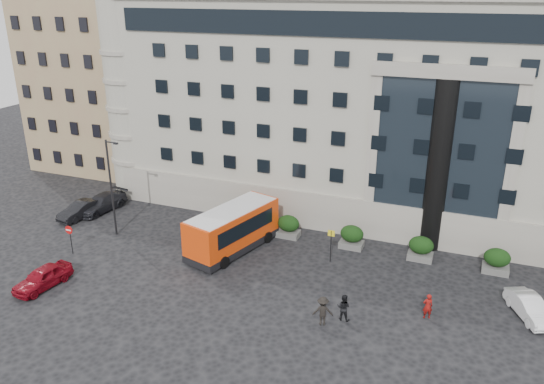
{
  "coord_description": "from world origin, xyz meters",
  "views": [
    {
      "loc": [
        14.26,
        -28.68,
        18.91
      ],
      "look_at": [
        1.04,
        4.61,
        5.0
      ],
      "focal_mm": 35.0,
      "sensor_mm": 36.0,
      "label": 1
    }
  ],
  "objects_px": {
    "hedge_d": "(421,248)",
    "street_lamp": "(111,184)",
    "parked_car_a": "(43,278)",
    "hedge_c": "(352,237)",
    "minibus": "(233,228)",
    "red_truck": "(186,169)",
    "pedestrian_b": "(343,307)",
    "white_taxi": "(529,307)",
    "bus_stop_sign": "(331,240)",
    "hedge_e": "(497,261)",
    "parked_car_b": "(81,210)",
    "parked_car_c": "(102,203)",
    "no_entry_sign": "(70,234)",
    "pedestrian_a": "(428,306)",
    "pedestrian_c": "(323,311)",
    "parked_car_d": "(139,180)",
    "hedge_a": "(230,216)",
    "hedge_b": "(288,226)"
  },
  "relations": [
    {
      "from": "hedge_e",
      "to": "hedge_a",
      "type": "bearing_deg",
      "value": 180.0
    },
    {
      "from": "hedge_e",
      "to": "parked_car_a",
      "type": "xyz_separation_m",
      "value": [
        -28.3,
        -13.33,
        -0.22
      ]
    },
    {
      "from": "pedestrian_b",
      "to": "parked_car_b",
      "type": "bearing_deg",
      "value": -12.21
    },
    {
      "from": "hedge_e",
      "to": "white_taxi",
      "type": "height_order",
      "value": "hedge_e"
    },
    {
      "from": "hedge_c",
      "to": "pedestrian_c",
      "type": "relative_size",
      "value": 0.99
    },
    {
      "from": "hedge_d",
      "to": "bus_stop_sign",
      "type": "height_order",
      "value": "bus_stop_sign"
    },
    {
      "from": "hedge_c",
      "to": "street_lamp",
      "type": "bearing_deg",
      "value": -165.33
    },
    {
      "from": "no_entry_sign",
      "to": "parked_car_d",
      "type": "relative_size",
      "value": 0.53
    },
    {
      "from": "red_truck",
      "to": "street_lamp",
      "type": "bearing_deg",
      "value": -80.95
    },
    {
      "from": "pedestrian_b",
      "to": "hedge_e",
      "type": "bearing_deg",
      "value": -129.74
    },
    {
      "from": "pedestrian_b",
      "to": "hedge_d",
      "type": "bearing_deg",
      "value": -107.31
    },
    {
      "from": "bus_stop_sign",
      "to": "minibus",
      "type": "distance_m",
      "value": 7.52
    },
    {
      "from": "street_lamp",
      "to": "bus_stop_sign",
      "type": "height_order",
      "value": "street_lamp"
    },
    {
      "from": "hedge_d",
      "to": "parked_car_c",
      "type": "relative_size",
      "value": 0.36
    },
    {
      "from": "no_entry_sign",
      "to": "pedestrian_a",
      "type": "bearing_deg",
      "value": 2.95
    },
    {
      "from": "hedge_c",
      "to": "white_taxi",
      "type": "height_order",
      "value": "hedge_c"
    },
    {
      "from": "street_lamp",
      "to": "pedestrian_a",
      "type": "relative_size",
      "value": 4.83
    },
    {
      "from": "red_truck",
      "to": "white_taxi",
      "type": "distance_m",
      "value": 34.0
    },
    {
      "from": "hedge_d",
      "to": "no_entry_sign",
      "type": "xyz_separation_m",
      "value": [
        -24.6,
        -8.84,
        0.72
      ]
    },
    {
      "from": "hedge_d",
      "to": "street_lamp",
      "type": "relative_size",
      "value": 0.23
    },
    {
      "from": "hedge_b",
      "to": "parked_car_a",
      "type": "bearing_deg",
      "value": -133.62
    },
    {
      "from": "street_lamp",
      "to": "white_taxi",
      "type": "relative_size",
      "value": 2.02
    },
    {
      "from": "parked_car_d",
      "to": "pedestrian_b",
      "type": "xyz_separation_m",
      "value": [
        25.22,
        -15.12,
        0.25
      ]
    },
    {
      "from": "bus_stop_sign",
      "to": "parked_car_c",
      "type": "relative_size",
      "value": 0.5
    },
    {
      "from": "minibus",
      "to": "red_truck",
      "type": "relative_size",
      "value": 1.4
    },
    {
      "from": "hedge_d",
      "to": "pedestrian_c",
      "type": "relative_size",
      "value": 0.99
    },
    {
      "from": "hedge_b",
      "to": "white_taxi",
      "type": "relative_size",
      "value": 0.46
    },
    {
      "from": "parked_car_c",
      "to": "pedestrian_c",
      "type": "bearing_deg",
      "value": -13.0
    },
    {
      "from": "bus_stop_sign",
      "to": "parked_car_b",
      "type": "distance_m",
      "value": 22.53
    },
    {
      "from": "hedge_a",
      "to": "parked_car_d",
      "type": "height_order",
      "value": "hedge_a"
    },
    {
      "from": "hedge_e",
      "to": "red_truck",
      "type": "distance_m",
      "value": 30.57
    },
    {
      "from": "hedge_a",
      "to": "hedge_d",
      "type": "bearing_deg",
      "value": 0.0
    },
    {
      "from": "red_truck",
      "to": "parked_car_d",
      "type": "height_order",
      "value": "red_truck"
    },
    {
      "from": "white_taxi",
      "to": "parked_car_b",
      "type": "bearing_deg",
      "value": 150.76
    },
    {
      "from": "hedge_c",
      "to": "pedestrian_c",
      "type": "distance_m",
      "value": 10.53
    },
    {
      "from": "street_lamp",
      "to": "parked_car_c",
      "type": "xyz_separation_m",
      "value": [
        -4.33,
        3.61,
        -3.64
      ]
    },
    {
      "from": "hedge_d",
      "to": "no_entry_sign",
      "type": "relative_size",
      "value": 0.79
    },
    {
      "from": "parked_car_c",
      "to": "white_taxi",
      "type": "xyz_separation_m",
      "value": [
        34.96,
        -3.88,
        -0.08
      ]
    },
    {
      "from": "hedge_a",
      "to": "parked_car_c",
      "type": "bearing_deg",
      "value": -174.44
    },
    {
      "from": "hedge_b",
      "to": "minibus",
      "type": "relative_size",
      "value": 0.22
    },
    {
      "from": "bus_stop_sign",
      "to": "pedestrian_c",
      "type": "height_order",
      "value": "bus_stop_sign"
    },
    {
      "from": "street_lamp",
      "to": "parked_car_a",
      "type": "height_order",
      "value": "street_lamp"
    },
    {
      "from": "hedge_d",
      "to": "white_taxi",
      "type": "relative_size",
      "value": 0.46
    },
    {
      "from": "street_lamp",
      "to": "white_taxi",
      "type": "height_order",
      "value": "street_lamp"
    },
    {
      "from": "red_truck",
      "to": "parked_car_b",
      "type": "bearing_deg",
      "value": -105.96
    },
    {
      "from": "hedge_a",
      "to": "pedestrian_b",
      "type": "relative_size",
      "value": 1.07
    },
    {
      "from": "hedge_e",
      "to": "pedestrian_b",
      "type": "bearing_deg",
      "value": -131.93
    },
    {
      "from": "red_truck",
      "to": "pedestrian_a",
      "type": "height_order",
      "value": "red_truck"
    },
    {
      "from": "white_taxi",
      "to": "parked_car_d",
      "type": "bearing_deg",
      "value": 137.37
    },
    {
      "from": "parked_car_c",
      "to": "parked_car_d",
      "type": "bearing_deg",
      "value": 104.84
    }
  ]
}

